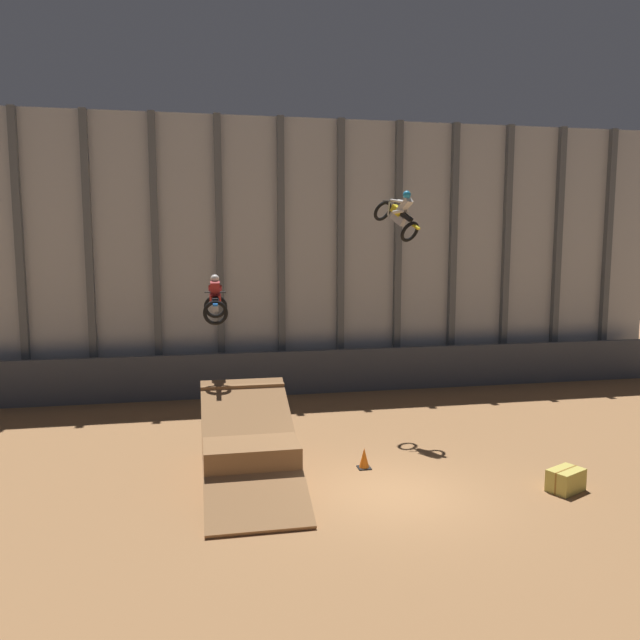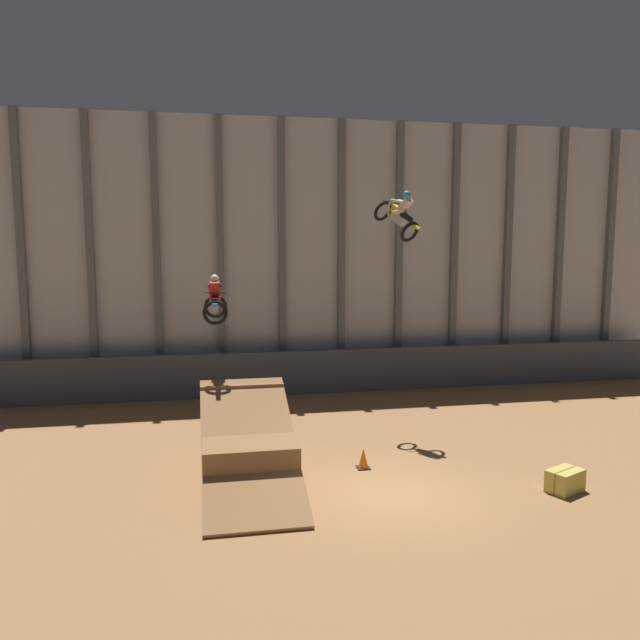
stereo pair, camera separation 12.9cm
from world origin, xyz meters
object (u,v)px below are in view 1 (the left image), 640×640
traffic_cone_near_ramp (364,458)px  hay_bale_trackside (566,480)px  dirt_ramp (247,445)px  rider_bike_right_air (399,215)px  rider_bike_left_air (215,302)px

traffic_cone_near_ramp → hay_bale_trackside: (4.57, -2.50, -0.00)m
dirt_ramp → traffic_cone_near_ramp: dirt_ramp is taller
dirt_ramp → rider_bike_right_air: (5.27, 3.29, 6.32)m
rider_bike_left_air → rider_bike_right_air: (5.97, 0.57, 2.68)m
rider_bike_right_air → hay_bale_trackside: rider_bike_right_air is taller
traffic_cone_near_ramp → hay_bale_trackside: size_ratio=0.54×
hay_bale_trackside → rider_bike_right_air: bearing=112.2°
dirt_ramp → rider_bike_right_air: size_ratio=3.05×
dirt_ramp → rider_bike_right_air: 8.87m
rider_bike_right_air → hay_bale_trackside: size_ratio=1.70×
rider_bike_left_air → traffic_cone_near_ramp: (3.89, -3.01, -4.13)m
dirt_ramp → rider_bike_left_air: size_ratio=3.14×
rider_bike_left_air → hay_bale_trackside: (8.45, -5.51, -4.13)m
dirt_ramp → rider_bike_left_air: (-0.70, 2.72, 3.64)m
dirt_ramp → rider_bike_left_air: rider_bike_left_air is taller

